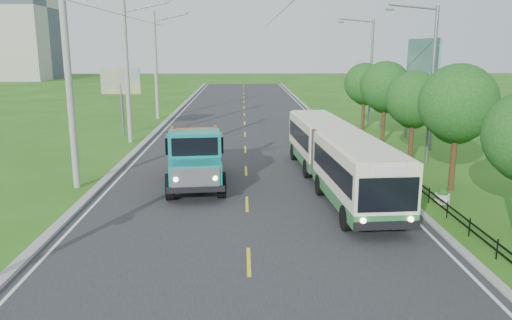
{
  "coord_description": "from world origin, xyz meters",
  "views": [
    {
      "loc": [
        -0.16,
        -14.79,
        6.67
      ],
      "look_at": [
        0.4,
        6.38,
        1.9
      ],
      "focal_mm": 35.0,
      "sensor_mm": 36.0,
      "label": 1
    }
  ],
  "objects_px": {
    "streetlight_mid": "(430,79)",
    "dump_truck": "(195,153)",
    "pole_mid": "(127,71)",
    "planter_far": "(359,135)",
    "bus": "(336,153)",
    "billboard_right": "(422,67)",
    "tree_fifth": "(385,89)",
    "planter_mid": "(390,158)",
    "tree_back": "(365,86)",
    "pole_near": "(70,82)",
    "pole_far": "(156,65)",
    "tree_third": "(458,107)",
    "billboard_left": "(121,85)",
    "tree_fourth": "(414,102)",
    "planter_near": "(442,197)",
    "streetlight_far": "(369,69)"
  },
  "relations": [
    {
      "from": "pole_mid",
      "to": "tree_fifth",
      "type": "bearing_deg",
      "value": -2.71
    },
    {
      "from": "pole_near",
      "to": "tree_fourth",
      "type": "distance_m",
      "value": 18.89
    },
    {
      "from": "billboard_left",
      "to": "billboard_right",
      "type": "bearing_deg",
      "value": -10.4
    },
    {
      "from": "planter_far",
      "to": "billboard_right",
      "type": "distance_m",
      "value": 6.58
    },
    {
      "from": "bus",
      "to": "streetlight_mid",
      "type": "bearing_deg",
      "value": 36.59
    },
    {
      "from": "tree_fourth",
      "to": "pole_far",
      "type": "bearing_deg",
      "value": 133.85
    },
    {
      "from": "tree_fifth",
      "to": "tree_back",
      "type": "relative_size",
      "value": 1.05
    },
    {
      "from": "pole_near",
      "to": "pole_far",
      "type": "relative_size",
      "value": 1.0
    },
    {
      "from": "billboard_right",
      "to": "dump_truck",
      "type": "xyz_separation_m",
      "value": [
        -14.83,
        -10.76,
        -3.74
      ]
    },
    {
      "from": "streetlight_mid",
      "to": "billboard_right",
      "type": "height_order",
      "value": "streetlight_mid"
    },
    {
      "from": "pole_near",
      "to": "tree_third",
      "type": "bearing_deg",
      "value": -2.71
    },
    {
      "from": "tree_third",
      "to": "streetlight_mid",
      "type": "relative_size",
      "value": 0.66
    },
    {
      "from": "tree_back",
      "to": "billboard_right",
      "type": "distance_m",
      "value": 6.82
    },
    {
      "from": "streetlight_far",
      "to": "planter_mid",
      "type": "distance_m",
      "value": 14.88
    },
    {
      "from": "tree_back",
      "to": "pole_far",
      "type": "bearing_deg",
      "value": 159.26
    },
    {
      "from": "tree_third",
      "to": "dump_truck",
      "type": "xyz_separation_m",
      "value": [
        -12.39,
        1.1,
        -2.38
      ]
    },
    {
      "from": "billboard_left",
      "to": "streetlight_mid",
      "type": "bearing_deg",
      "value": -26.4
    },
    {
      "from": "pole_mid",
      "to": "pole_far",
      "type": "distance_m",
      "value": 12.0
    },
    {
      "from": "planter_mid",
      "to": "dump_truck",
      "type": "height_order",
      "value": "dump_truck"
    },
    {
      "from": "planter_mid",
      "to": "bus",
      "type": "xyz_separation_m",
      "value": [
        -4.23,
        -5.27,
        1.41
      ]
    },
    {
      "from": "billboard_left",
      "to": "streetlight_far",
      "type": "bearing_deg",
      "value": 11.23
    },
    {
      "from": "pole_near",
      "to": "tree_back",
      "type": "bearing_deg",
      "value": 43.41
    },
    {
      "from": "pole_mid",
      "to": "planter_far",
      "type": "bearing_deg",
      "value": 3.39
    },
    {
      "from": "billboard_left",
      "to": "pole_far",
      "type": "bearing_deg",
      "value": 82.17
    },
    {
      "from": "planter_near",
      "to": "dump_truck",
      "type": "relative_size",
      "value": 0.1
    },
    {
      "from": "streetlight_mid",
      "to": "billboard_left",
      "type": "bearing_deg",
      "value": 153.6
    },
    {
      "from": "pole_mid",
      "to": "planter_far",
      "type": "distance_m",
      "value": 17.56
    },
    {
      "from": "pole_near",
      "to": "tree_fourth",
      "type": "xyz_separation_m",
      "value": [
        18.12,
        5.14,
        -1.51
      ]
    },
    {
      "from": "planter_mid",
      "to": "dump_truck",
      "type": "distance_m",
      "value": 12.18
    },
    {
      "from": "tree_third",
      "to": "tree_fifth",
      "type": "xyz_separation_m",
      "value": [
        -0.0,
        12.0,
        -0.13
      ]
    },
    {
      "from": "planter_far",
      "to": "bus",
      "type": "relative_size",
      "value": 0.05
    },
    {
      "from": "tree_third",
      "to": "streetlight_far",
      "type": "xyz_separation_m",
      "value": [
        0.79,
        19.86,
        0.92
      ]
    },
    {
      "from": "streetlight_far",
      "to": "billboard_right",
      "type": "distance_m",
      "value": 8.18
    },
    {
      "from": "planter_near",
      "to": "billboard_right",
      "type": "distance_m",
      "value": 15.34
    },
    {
      "from": "tree_fourth",
      "to": "tree_fifth",
      "type": "distance_m",
      "value": 6.01
    },
    {
      "from": "bus",
      "to": "dump_truck",
      "type": "distance_m",
      "value": 6.92
    },
    {
      "from": "planter_far",
      "to": "billboard_right",
      "type": "relative_size",
      "value": 0.09
    },
    {
      "from": "pole_near",
      "to": "planter_mid",
      "type": "height_order",
      "value": "pole_near"
    },
    {
      "from": "pole_mid",
      "to": "tree_third",
      "type": "xyz_separation_m",
      "value": [
        18.12,
        -12.86,
        -1.11
      ]
    },
    {
      "from": "billboard_right",
      "to": "dump_truck",
      "type": "relative_size",
      "value": 1.05
    },
    {
      "from": "streetlight_mid",
      "to": "planter_mid",
      "type": "height_order",
      "value": "streetlight_mid"
    },
    {
      "from": "streetlight_mid",
      "to": "planter_far",
      "type": "distance_m",
      "value": 9.46
    },
    {
      "from": "pole_far",
      "to": "tree_third",
      "type": "relative_size",
      "value": 1.67
    },
    {
      "from": "streetlight_mid",
      "to": "dump_truck",
      "type": "distance_m",
      "value": 14.39
    },
    {
      "from": "planter_near",
      "to": "planter_mid",
      "type": "bearing_deg",
      "value": 90.0
    },
    {
      "from": "tree_fifth",
      "to": "planter_mid",
      "type": "distance_m",
      "value": 7.21
    },
    {
      "from": "tree_fifth",
      "to": "dump_truck",
      "type": "xyz_separation_m",
      "value": [
        -12.39,
        -10.9,
        -2.24
      ]
    },
    {
      "from": "tree_third",
      "to": "streetlight_far",
      "type": "distance_m",
      "value": 19.9
    },
    {
      "from": "billboard_left",
      "to": "pole_near",
      "type": "bearing_deg",
      "value": -85.28
    },
    {
      "from": "billboard_right",
      "to": "streetlight_mid",
      "type": "bearing_deg",
      "value": -105.44
    }
  ]
}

